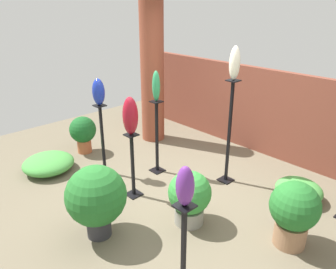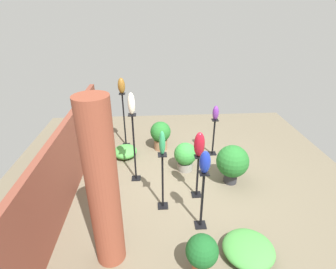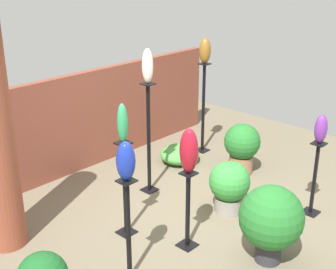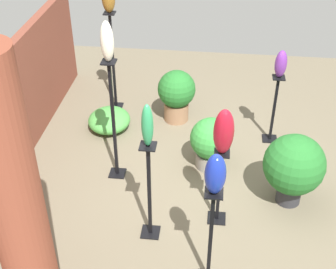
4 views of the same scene
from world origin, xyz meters
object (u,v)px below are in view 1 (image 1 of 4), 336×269
at_px(brick_pillar, 152,73).
at_px(pedestal_violet, 183,255).
at_px(potted_plant_mid_right, 83,132).
at_px(potted_plant_back_center, 294,211).
at_px(pedestal_ivory, 229,137).
at_px(art_vase_cobalt, 99,92).
at_px(pedestal_jade, 157,140).
at_px(art_vase_ivory, 235,63).
at_px(art_vase_jade, 156,86).
at_px(art_vase_ruby, 130,116).
at_px(potted_plant_mid_left, 190,196).
at_px(art_vase_violet, 185,186).
at_px(pedestal_cobalt, 103,143).
at_px(pedestal_ruby, 133,168).
at_px(potted_plant_near_pillar, 96,197).

relative_size(brick_pillar, pedestal_violet, 2.68).
distance_m(potted_plant_mid_right, potted_plant_back_center, 3.77).
relative_size(pedestal_ivory, art_vase_cobalt, 3.94).
xyz_separation_m(pedestal_jade, art_vase_ivory, (0.95, 0.56, 1.25)).
bearing_deg(art_vase_jade, pedestal_ivory, 30.63).
distance_m(pedestal_violet, art_vase_ruby, 1.93).
height_order(brick_pillar, art_vase_cobalt, brick_pillar).
xyz_separation_m(art_vase_jade, potted_plant_mid_left, (1.25, -0.59, -1.02)).
bearing_deg(potted_plant_back_center, potted_plant_mid_left, -152.91).
bearing_deg(art_vase_ivory, pedestal_jade, -149.37).
height_order(art_vase_jade, art_vase_ivory, art_vase_ivory).
xyz_separation_m(art_vase_violet, potted_plant_mid_right, (-3.37, 0.91, -0.76)).
distance_m(art_vase_cobalt, potted_plant_mid_right, 1.30).
height_order(pedestal_cobalt, art_vase_ivory, art_vase_ivory).
distance_m(pedestal_jade, pedestal_violet, 2.39).
bearing_deg(art_vase_ruby, brick_pillar, 131.35).
bearing_deg(art_vase_ivory, pedestal_cobalt, -140.95).
xyz_separation_m(art_vase_jade, potted_plant_back_center, (2.30, -0.05, -0.96)).
bearing_deg(art_vase_cobalt, pedestal_ruby, -4.37).
xyz_separation_m(brick_pillar, potted_plant_back_center, (3.38, -0.90, -0.86)).
distance_m(art_vase_violet, art_vase_ivory, 2.28).
height_order(pedestal_jade, art_vase_cobalt, art_vase_cobalt).
relative_size(pedestal_ivory, art_vase_violet, 4.25).
distance_m(art_vase_cobalt, art_vase_ruby, 0.85).
distance_m(brick_pillar, art_vase_ruby, 2.08).
distance_m(potted_plant_near_pillar, potted_plant_back_center, 2.19).
xyz_separation_m(art_vase_ruby, potted_plant_mid_right, (-1.73, 0.22, -0.79)).
bearing_deg(art_vase_jade, potted_plant_near_pillar, -65.59).
relative_size(art_vase_ruby, potted_plant_mid_right, 0.76).
bearing_deg(potted_plant_back_center, pedestal_jade, 178.79).
height_order(pedestal_ruby, art_vase_cobalt, art_vase_cobalt).
relative_size(pedestal_cobalt, art_vase_ivory, 2.48).
distance_m(pedestal_violet, potted_plant_mid_right, 3.49).
height_order(art_vase_ivory, potted_plant_mid_left, art_vase_ivory).
xyz_separation_m(pedestal_ruby, art_vase_violet, (1.64, -0.69, 0.74)).
height_order(pedestal_cobalt, potted_plant_mid_right, pedestal_cobalt).
bearing_deg(potted_plant_back_center, art_vase_ruby, -161.82).
relative_size(pedestal_ivory, potted_plant_mid_right, 2.33).
bearing_deg(potted_plant_mid_left, pedestal_jade, 154.95).
xyz_separation_m(art_vase_cobalt, art_vase_violet, (2.48, -0.75, -0.17)).
relative_size(pedestal_violet, art_vase_cobalt, 2.46).
relative_size(art_vase_ruby, art_vase_ivory, 1.12).
height_order(pedestal_cobalt, potted_plant_mid_left, pedestal_cobalt).
height_order(pedestal_cobalt, potted_plant_near_pillar, pedestal_cobalt).
bearing_deg(art_vase_violet, brick_pillar, 143.28).
xyz_separation_m(potted_plant_near_pillar, potted_plant_mid_left, (0.56, 0.94, -0.14)).
distance_m(pedestal_cobalt, potted_plant_near_pillar, 1.52).
xyz_separation_m(potted_plant_near_pillar, potted_plant_mid_right, (-2.13, 1.04, -0.12)).
height_order(art_vase_ruby, potted_plant_back_center, art_vase_ruby).
bearing_deg(potted_plant_mid_right, art_vase_ruby, -7.27).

